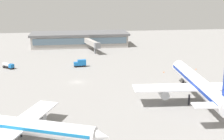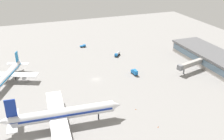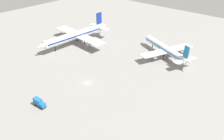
# 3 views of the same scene
# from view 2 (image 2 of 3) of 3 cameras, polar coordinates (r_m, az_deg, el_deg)

# --- Properties ---
(ground) EXTENTS (288.00, 288.00, 0.00)m
(ground) POSITION_cam_2_polar(r_m,az_deg,el_deg) (155.36, -3.52, -2.00)
(ground) COLOR gray
(terminal_building) EXTENTS (60.55, 21.27, 8.44)m
(terminal_building) POSITION_cam_2_polar(r_m,az_deg,el_deg) (186.23, 20.43, 2.52)
(terminal_building) COLOR #9E9993
(terminal_building) RESTS_ON ground
(airplane_at_gate) EXTENTS (42.48, 52.88, 16.08)m
(airplane_at_gate) POSITION_cam_2_polar(r_m,az_deg,el_deg) (115.60, -10.85, -9.28)
(airplane_at_gate) COLOR white
(airplane_at_gate) RESTS_ON ground
(airplane_taxiing) EXTENTS (39.19, 32.44, 12.58)m
(airplane_taxiing) POSITION_cam_2_polar(r_m,az_deg,el_deg) (161.22, -21.48, -0.95)
(airplane_taxiing) COLOR white
(airplane_taxiing) RESTS_ON ground
(catering_truck) EXTENTS (5.73, 2.56, 3.30)m
(catering_truck) POSITION_cam_2_polar(r_m,az_deg,el_deg) (160.54, 4.86, -0.46)
(catering_truck) COLOR black
(catering_truck) RESTS_ON ground
(pushback_tractor) EXTENTS (2.41, 4.50, 1.90)m
(pushback_tractor) POSITION_cam_2_polar(r_m,az_deg,el_deg) (207.46, -6.23, 5.18)
(pushback_tractor) COLOR black
(pushback_tractor) RESTS_ON ground
(fuel_truck) EXTENTS (5.88, 5.72, 2.50)m
(fuel_truck) POSITION_cam_2_polar(r_m,az_deg,el_deg) (188.67, 1.15, 3.45)
(fuel_truck) COLOR black
(fuel_truck) RESTS_ON ground
(jet_bridge) EXTENTS (7.88, 20.69, 6.74)m
(jet_bridge) POSITION_cam_2_polar(r_m,az_deg,el_deg) (169.05, 16.39, 1.19)
(jet_bridge) COLOR #9E9993
(jet_bridge) RESTS_ON ground
(safety_cone_near_gate) EXTENTS (0.44, 0.44, 0.60)m
(safety_cone_near_gate) POSITION_cam_2_polar(r_m,az_deg,el_deg) (127.55, 5.15, -8.34)
(safety_cone_near_gate) COLOR #EA590C
(safety_cone_near_gate) RESTS_ON ground
(safety_cone_mid_apron) EXTENTS (0.44, 0.44, 0.60)m
(safety_cone_mid_apron) POSITION_cam_2_polar(r_m,az_deg,el_deg) (117.39, 9.91, -11.92)
(safety_cone_mid_apron) COLOR #EA590C
(safety_cone_mid_apron) RESTS_ON ground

